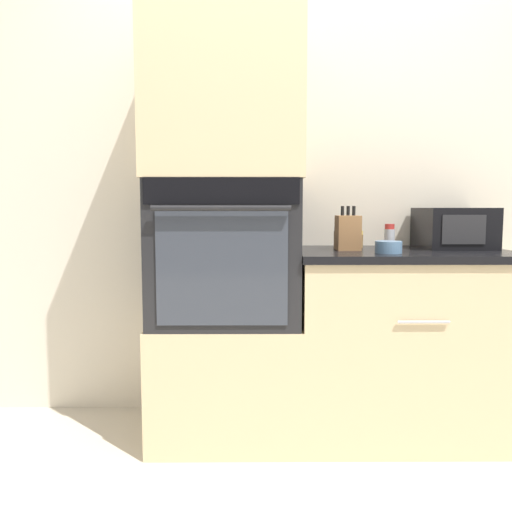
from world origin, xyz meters
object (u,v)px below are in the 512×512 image
condiment_jar_near (358,239)px  condiment_jar_mid (389,236)px  wall_oven (226,251)px  knife_block (348,232)px  condiment_jar_far (338,237)px  microwave (454,228)px  bowl (388,247)px

condiment_jar_near → condiment_jar_mid: (0.16, 0.02, 0.02)m
wall_oven → knife_block: bearing=2.0°
condiment_jar_far → condiment_jar_mid: bearing=-0.0°
wall_oven → condiment_jar_mid: (0.83, 0.19, 0.06)m
microwave → bowl: bearing=-146.0°
wall_oven → condiment_jar_near: bearing=14.1°
condiment_jar_near → condiment_jar_mid: bearing=7.5°
condiment_jar_mid → condiment_jar_far: 0.27m
microwave → condiment_jar_mid: size_ratio=2.84×
bowl → wall_oven: bearing=168.9°
microwave → knife_block: (-0.55, -0.10, -0.02)m
microwave → condiment_jar_far: 0.57m
bowl → condiment_jar_far: 0.38m
wall_oven → condiment_jar_far: (0.57, 0.19, 0.05)m
condiment_jar_near → condiment_jar_far: bearing=167.7°
knife_block → condiment_jar_near: knife_block is taller
wall_oven → knife_block: size_ratio=3.20×
knife_block → condiment_jar_far: size_ratio=1.99×
wall_oven → condiment_jar_far: 0.60m
microwave → condiment_jar_mid: 0.31m
bowl → condiment_jar_near: condiment_jar_near is taller
bowl → condiment_jar_mid: condiment_jar_mid is taller
wall_oven → bowl: 0.75m
wall_oven → condiment_jar_near: size_ratio=7.92×
condiment_jar_mid → bowl: bearing=-105.8°
condiment_jar_mid → microwave: bearing=-12.5°
knife_block → bowl: bearing=-47.4°
knife_block → condiment_jar_far: 0.17m
knife_block → wall_oven: bearing=-178.0°
knife_block → condiment_jar_near: (0.08, 0.15, -0.04)m
knife_block → condiment_jar_far: (-0.02, 0.17, -0.03)m
knife_block → condiment_jar_near: bearing=60.9°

